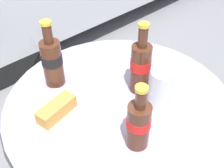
# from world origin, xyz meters

# --- Properties ---
(bistro_table) EXTENTS (0.76, 0.76, 0.73)m
(bistro_table) POSITION_xyz_m (0.00, 0.00, 0.58)
(bistro_table) COLOR #333333
(bistro_table) RESTS_ON ground_plane
(cola_bottle_left) EXTENTS (0.07, 0.07, 0.24)m
(cola_bottle_left) POSITION_xyz_m (-0.10, 0.22, 0.83)
(cola_bottle_left) COLOR #4C2819
(cola_bottle_left) RESTS_ON bistro_table
(cola_bottle_right) EXTENTS (0.07, 0.07, 0.21)m
(cola_bottle_right) POSITION_xyz_m (-0.08, -0.15, 0.82)
(cola_bottle_right) COLOR #4C2819
(cola_bottle_right) RESTS_ON bistro_table
(cola_bottle_center) EXTENTS (0.07, 0.07, 0.25)m
(cola_bottle_center) POSITION_xyz_m (0.09, -0.00, 0.83)
(cola_bottle_center) COLOR #4C2819
(cola_bottle_center) RESTS_ON bistro_table
(drinking_glass) EXTENTS (0.07, 0.07, 0.13)m
(drinking_glass) POSITION_xyz_m (0.08, -0.09, 0.79)
(drinking_glass) COLOR silver
(drinking_glass) RESTS_ON bistro_table
(lunch_plate_near) EXTENTS (0.23, 0.23, 0.06)m
(lunch_plate_near) POSITION_xyz_m (-0.19, 0.08, 0.75)
(lunch_plate_near) COLOR silver
(lunch_plate_near) RESTS_ON bistro_table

